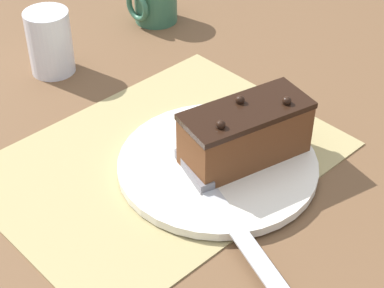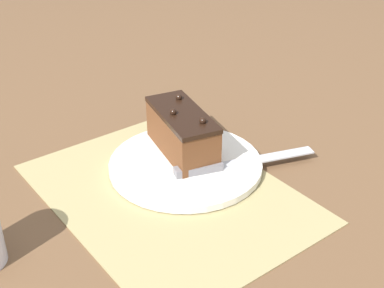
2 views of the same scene
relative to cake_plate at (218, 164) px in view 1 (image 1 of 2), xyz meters
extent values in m
plane|color=brown|center=(0.04, -0.07, -0.01)|extent=(3.00, 3.00, 0.00)
cube|color=tan|center=(0.04, -0.07, -0.01)|extent=(0.46, 0.34, 0.00)
cylinder|color=white|center=(0.00, 0.00, 0.00)|extent=(0.27, 0.27, 0.01)
cube|color=brown|center=(-0.03, 0.02, 0.04)|extent=(0.18, 0.11, 0.07)
cube|color=black|center=(-0.03, 0.02, 0.08)|extent=(0.18, 0.11, 0.01)
sphere|color=black|center=(-0.08, 0.04, 0.09)|extent=(0.01, 0.01, 0.01)
sphere|color=black|center=(-0.04, 0.00, 0.09)|extent=(0.01, 0.01, 0.01)
sphere|color=black|center=(0.02, 0.02, 0.09)|extent=(0.01, 0.01, 0.01)
cube|color=slate|center=(0.04, 0.00, 0.01)|extent=(0.05, 0.08, 0.01)
cube|color=#B7BABF|center=(0.08, 0.12, 0.01)|extent=(0.08, 0.17, 0.00)
cylinder|color=white|center=(0.02, -0.36, 0.04)|extent=(0.07, 0.07, 0.11)
cylinder|color=#33664C|center=(-0.22, -0.38, 0.03)|extent=(0.08, 0.08, 0.08)
torus|color=#33664C|center=(-0.18, -0.38, 0.03)|extent=(0.01, 0.06, 0.06)
camera|label=1|loc=(0.47, 0.45, 0.55)|focal=60.00mm
camera|label=2|loc=(0.63, -0.47, 0.50)|focal=50.00mm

